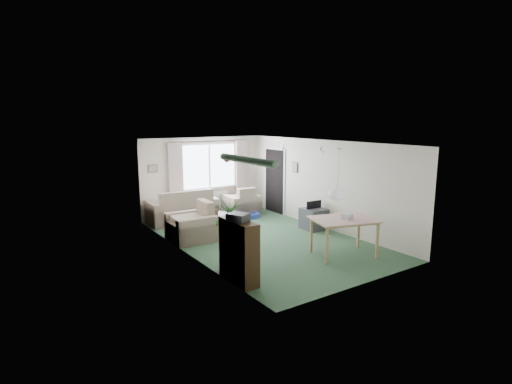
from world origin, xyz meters
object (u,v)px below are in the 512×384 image
dining_table (344,237)px  tv_cube (314,219)px  armchair_corner (241,200)px  coffee_table (215,224)px  houseplant (230,234)px  pet_bed (249,215)px  bookshelf (239,251)px  sofa (182,205)px  armchair_left (191,221)px

dining_table → tv_cube: (0.89, 1.97, -0.12)m
armchair_corner → coffee_table: armchair_corner is taller
houseplant → pet_bed: houseplant is taller
armchair_corner → bookshelf: (-2.82, -4.48, 0.14)m
coffee_table → dining_table: dining_table is taller
coffee_table → bookshelf: size_ratio=0.85×
sofa → dining_table: size_ratio=1.49×
armchair_corner → tv_cube: armchair_corner is taller
houseplant → armchair_corner: bearing=55.7°
tv_cube → armchair_left: bearing=166.6°
armchair_left → dining_table: 3.69m
sofa → armchair_left: bearing=75.4°
sofa → armchair_left: sofa is taller
armchair_left → dining_table: (2.31, -2.88, -0.07)m
armchair_left → pet_bed: (2.44, 1.15, -0.41)m
tv_cube → dining_table: bearing=-111.8°
armchair_corner → dining_table: (-0.17, -4.53, -0.03)m
houseplant → tv_cube: size_ratio=2.29×
armchair_left → tv_cube: 3.33m
bookshelf → tv_cube: bookshelf is taller
pet_bed → dining_table: bearing=-91.9°
coffee_table → tv_cube: (2.37, -1.22, 0.06)m
armchair_left → coffee_table: bearing=113.0°
sofa → pet_bed: (1.90, -0.66, -0.42)m
bookshelf → armchair_corner: bearing=58.2°
tv_cube → pet_bed: (-0.76, 2.06, -0.22)m
armchair_left → houseplant: bearing=-1.4°
bookshelf → pet_bed: 4.88m
houseplant → dining_table: 2.57m
coffee_table → pet_bed: size_ratio=1.48×
sofa → armchair_corner: (1.94, -0.15, -0.04)m
armchair_corner → armchair_left: armchair_left is taller
armchair_corner → coffee_table: 2.14m
armchair_corner → dining_table: size_ratio=0.76×
tv_cube → pet_bed: size_ratio=0.94×
sofa → armchair_corner: sofa is taller
armchair_corner → dining_table: bearing=91.3°
bookshelf → coffee_table: bearing=70.0°
sofa → bookshelf: bookshelf is taller
coffee_table → houseplant: size_ratio=0.69×
pet_bed → sofa: bearing=160.9°
houseplant → dining_table: (2.46, -0.68, -0.31)m
sofa → bookshelf: 4.72m
armchair_left → houseplant: houseplant is taller
houseplant → pet_bed: 4.28m
sofa → armchair_corner: bearing=177.6°
sofa → dining_table: (1.77, -4.69, -0.08)m
bookshelf → tv_cube: bearing=28.8°
armchair_corner → armchair_left: bearing=37.1°
tv_cube → sofa: bearing=136.9°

